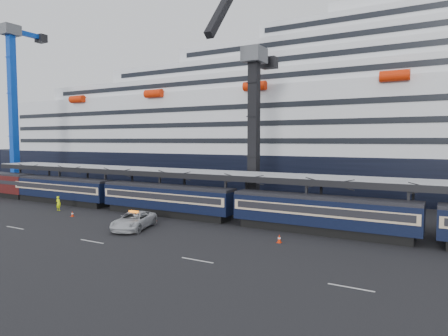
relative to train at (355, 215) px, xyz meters
The scene contains 11 objects.
ground 11.25m from the train, 65.06° to the right, with size 260.00×260.00×0.00m, color black.
train is the anchor object (origin of this frame).
canopy 6.85m from the train, 40.71° to the left, with size 130.00×6.25×5.53m.
cruise_ship 37.56m from the train, 84.34° to the left, with size 214.09×28.84×34.00m.
crane_blue 69.64m from the train, behind, with size 4.50×19.91×52.01m.
crane_dark_near 20.10m from the train, 150.76° to the left, with size 4.50×17.75×35.08m.
pickup_truck 23.05m from the train, 159.69° to the right, with size 3.06×6.63×1.84m, color #B3B5BA.
worker 38.62m from the train, behind, with size 0.73×0.48×2.00m, color #DFFF0D.
traffic_cone_a 33.88m from the train, 168.95° to the right, with size 0.36×0.36×0.73m.
traffic_cone_b 22.64m from the train, behind, with size 0.39×0.39×0.78m.
traffic_cone_c 8.19m from the train, 135.77° to the right, with size 0.41×0.41×0.82m.
Camera 1 is at (3.39, -30.18, 9.62)m, focal length 32.00 mm.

